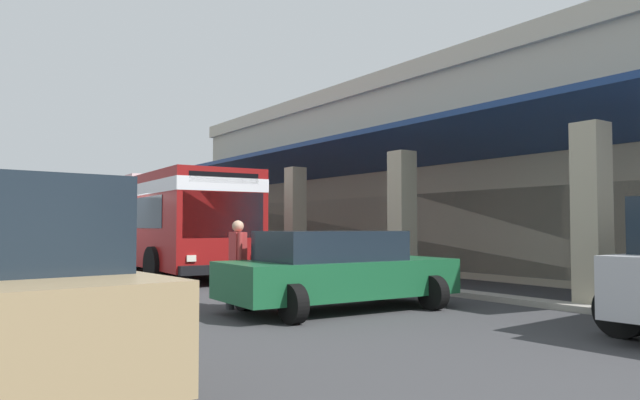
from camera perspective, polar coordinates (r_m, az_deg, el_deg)
ground at (r=22.16m, az=2.10°, el=-6.56°), size 120.00×120.00×0.00m
curb_strip at (r=19.64m, az=-3.50°, el=-6.90°), size 31.50×0.50×0.12m
plaza_building at (r=25.98m, az=15.02°, el=1.86°), size 26.55×16.02×7.01m
transit_bus at (r=20.80m, az=-15.14°, el=-1.63°), size 11.31×3.15×3.34m
parked_sedan_green at (r=11.04m, az=1.65°, el=-6.73°), size 2.57×4.47×1.47m
pedestrian at (r=11.47m, az=-7.93°, el=-5.62°), size 0.65×0.52×1.67m
potted_palm at (r=24.43m, az=-7.07°, el=-4.64°), size 1.96×1.51×2.66m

